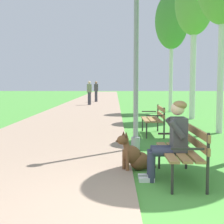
{
  "coord_description": "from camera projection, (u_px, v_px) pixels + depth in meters",
  "views": [
    {
      "loc": [
        -0.49,
        -3.7,
        1.52
      ],
      "look_at": [
        -0.55,
        3.51,
        0.9
      ],
      "focal_mm": 54.12,
      "sensor_mm": 36.0,
      "label": 1
    }
  ],
  "objects": [
    {
      "name": "lamp_post_near",
      "position": [
        136.0,
        57.0,
        7.48
      ],
      "size": [
        0.24,
        0.24,
        4.04
      ],
      "color": "gray",
      "rests_on": "ground"
    },
    {
      "name": "person_seated_on_near_bench",
      "position": [
        171.0,
        137.0,
        5.23
      ],
      "size": [
        0.74,
        0.49,
        1.25
      ],
      "color": "#33384C",
      "rests_on": "ground"
    },
    {
      "name": "park_bench_near",
      "position": [
        184.0,
        148.0,
        5.27
      ],
      "size": [
        0.55,
        1.5,
        0.85
      ],
      "color": "olive",
      "rests_on": "ground"
    },
    {
      "name": "pedestrian_further_distant",
      "position": [
        96.0,
        92.0,
        26.58
      ],
      "size": [
        0.32,
        0.22,
        1.65
      ],
      "color": "#383842",
      "rests_on": "ground"
    },
    {
      "name": "ground_plane",
      "position": [
        158.0,
        218.0,
        3.81
      ],
      "size": [
        120.0,
        120.0,
        0.0
      ],
      "primitive_type": "plane",
      "color": "#478E38"
    },
    {
      "name": "birch_tree_fifth",
      "position": [
        172.0,
        22.0,
        17.42
      ],
      "size": [
        1.72,
        1.65,
        6.18
      ],
      "color": "silver",
      "rests_on": "ground"
    },
    {
      "name": "pedestrian_distant",
      "position": [
        89.0,
        93.0,
        22.84
      ],
      "size": [
        0.32,
        0.22,
        1.65
      ],
      "color": "#383842",
      "rests_on": "ground"
    },
    {
      "name": "dog_brown",
      "position": [
        134.0,
        156.0,
        5.85
      ],
      "size": [
        0.76,
        0.5,
        0.71
      ],
      "color": "brown",
      "rests_on": "ground"
    },
    {
      "name": "birch_tree_fourth",
      "position": [
        194.0,
        5.0,
        13.91
      ],
      "size": [
        1.57,
        1.7,
        6.14
      ],
      "color": "silver",
      "rests_on": "ground"
    },
    {
      "name": "paved_path",
      "position": [
        94.0,
        101.0,
        27.74
      ],
      "size": [
        4.02,
        60.0,
        0.04
      ],
      "primitive_type": "cube",
      "color": "gray",
      "rests_on": "ground"
    },
    {
      "name": "park_bench_mid",
      "position": [
        155.0,
        117.0,
        9.91
      ],
      "size": [
        0.55,
        1.5,
        0.85
      ],
      "color": "olive",
      "rests_on": "ground"
    }
  ]
}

